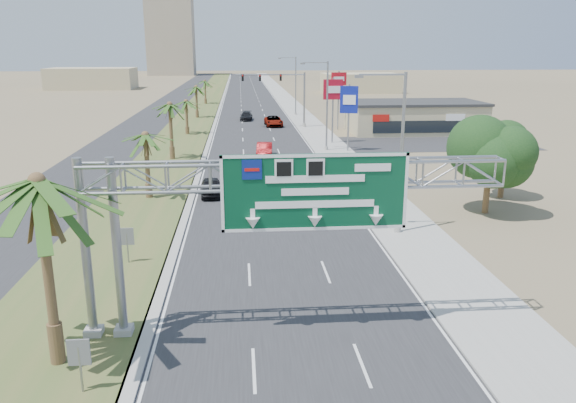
% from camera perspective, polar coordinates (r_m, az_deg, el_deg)
% --- Properties ---
extents(road, '(12.00, 300.00, 0.02)m').
position_cam_1_polar(road, '(121.67, -3.82, 9.88)').
color(road, '#28282B').
rests_on(road, ground).
extents(sidewalk_right, '(4.00, 300.00, 0.10)m').
position_cam_1_polar(sidewalk_right, '(122.13, 0.23, 9.95)').
color(sidewalk_right, '#9E9B93').
rests_on(sidewalk_right, ground).
extents(median_grass, '(7.00, 300.00, 0.12)m').
position_cam_1_polar(median_grass, '(121.89, -8.60, 9.78)').
color(median_grass, '#455E29').
rests_on(median_grass, ground).
extents(opposing_road, '(8.00, 300.00, 0.02)m').
position_cam_1_polar(opposing_road, '(122.54, -11.91, 9.63)').
color(opposing_road, '#28282B').
rests_on(opposing_road, ground).
extents(sign_gantry, '(16.75, 1.24, 7.50)m').
position_cam_1_polar(sign_gantry, '(21.73, -1.47, 1.26)').
color(sign_gantry, gray).
rests_on(sign_gantry, ground).
extents(palm_near, '(5.70, 5.70, 8.35)m').
position_cam_1_polar(palm_near, '(20.80, -24.14, 1.75)').
color(palm_near, brown).
rests_on(palm_near, ground).
extents(palm_row_b, '(3.99, 3.99, 5.95)m').
position_cam_1_polar(palm_row_b, '(44.19, -14.29, 6.44)').
color(palm_row_b, brown).
rests_on(palm_row_b, ground).
extents(palm_row_c, '(3.99, 3.99, 6.75)m').
position_cam_1_polar(palm_row_c, '(59.83, -11.93, 9.51)').
color(palm_row_c, brown).
rests_on(palm_row_c, ground).
extents(palm_row_d, '(3.99, 3.99, 5.45)m').
position_cam_1_polar(palm_row_d, '(77.77, -10.32, 9.92)').
color(palm_row_d, brown).
rests_on(palm_row_d, ground).
extents(palm_row_e, '(3.99, 3.99, 6.15)m').
position_cam_1_polar(palm_row_e, '(96.60, -9.32, 11.36)').
color(palm_row_e, brown).
rests_on(palm_row_e, ground).
extents(palm_row_f, '(3.99, 3.99, 5.75)m').
position_cam_1_polar(palm_row_f, '(121.52, -8.45, 11.97)').
color(palm_row_f, brown).
rests_on(palm_row_f, ground).
extents(streetlight_near, '(3.27, 0.44, 10.00)m').
position_cam_1_polar(streetlight_near, '(35.12, 11.11, 4.10)').
color(streetlight_near, gray).
rests_on(streetlight_near, ground).
extents(streetlight_mid, '(3.27, 0.44, 10.00)m').
position_cam_1_polar(streetlight_mid, '(64.19, 3.80, 9.30)').
color(streetlight_mid, gray).
rests_on(streetlight_mid, ground).
extents(streetlight_far, '(3.27, 0.44, 10.00)m').
position_cam_1_polar(streetlight_far, '(99.81, 0.67, 11.44)').
color(streetlight_far, gray).
rests_on(streetlight_far, ground).
extents(signal_mast, '(10.28, 0.71, 8.00)m').
position_cam_1_polar(signal_mast, '(83.68, 0.27, 10.82)').
color(signal_mast, gray).
rests_on(signal_mast, ground).
extents(store_building, '(18.00, 10.00, 4.00)m').
position_cam_1_polar(store_building, '(81.40, 12.67, 8.31)').
color(store_building, '#C4B584').
rests_on(store_building, ground).
extents(oak_near, '(4.50, 4.50, 6.80)m').
position_cam_1_polar(oak_near, '(41.52, 19.91, 4.94)').
color(oak_near, brown).
rests_on(oak_near, ground).
extents(oak_far, '(3.50, 3.50, 5.60)m').
position_cam_1_polar(oak_far, '(46.47, 21.19, 4.94)').
color(oak_far, brown).
rests_on(oak_far, ground).
extents(median_signback_a, '(0.75, 0.08, 2.08)m').
position_cam_1_polar(median_signback_a, '(20.51, -20.45, -14.53)').
color(median_signback_a, gray).
rests_on(median_signback_a, ground).
extents(median_signback_b, '(0.75, 0.08, 2.08)m').
position_cam_1_polar(median_signback_b, '(31.37, -16.05, -3.69)').
color(median_signback_b, gray).
rests_on(median_signback_b, ground).
extents(tower_distant, '(20.00, 16.00, 35.00)m').
position_cam_1_polar(tower_distant, '(262.88, -11.84, 16.29)').
color(tower_distant, tan).
rests_on(tower_distant, ground).
extents(building_distant_left, '(24.00, 14.00, 6.00)m').
position_cam_1_polar(building_distant_left, '(176.57, -19.28, 11.72)').
color(building_distant_left, '#C4B584').
rests_on(building_distant_left, ground).
extents(building_distant_right, '(20.00, 12.00, 5.00)m').
position_cam_1_polar(building_distant_right, '(154.79, 7.34, 11.86)').
color(building_distant_right, '#C4B584').
rests_on(building_distant_right, ground).
extents(car_left_lane, '(1.84, 4.12, 1.38)m').
position_cam_1_polar(car_left_lane, '(44.93, -7.81, 1.43)').
color(car_left_lane, black).
rests_on(car_left_lane, ground).
extents(car_mid_lane, '(1.97, 4.79, 1.54)m').
position_cam_1_polar(car_mid_lane, '(60.78, -2.41, 5.25)').
color(car_mid_lane, maroon).
rests_on(car_mid_lane, ground).
extents(car_right_lane, '(2.71, 5.52, 1.51)m').
position_cam_1_polar(car_right_lane, '(85.60, -1.48, 8.16)').
color(car_right_lane, gray).
rests_on(car_right_lane, ground).
extents(car_far, '(2.22, 4.78, 1.35)m').
position_cam_1_polar(car_far, '(93.00, -4.26, 8.64)').
color(car_far, black).
rests_on(car_far, ground).
extents(pole_sign_red_near, '(2.41, 0.46, 7.97)m').
position_cam_1_polar(pole_sign_red_near, '(69.36, 4.60, 10.96)').
color(pole_sign_red_near, gray).
rests_on(pole_sign_red_near, ground).
extents(pole_sign_blue, '(2.01, 0.78, 7.54)m').
position_cam_1_polar(pole_sign_blue, '(63.95, 6.21, 9.99)').
color(pole_sign_blue, gray).
rests_on(pole_sign_blue, ground).
extents(pole_sign_red_far, '(2.22, 0.65, 8.31)m').
position_cam_1_polar(pole_sign_red_far, '(81.65, 5.17, 11.85)').
color(pole_sign_red_far, gray).
rests_on(pole_sign_red_far, ground).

